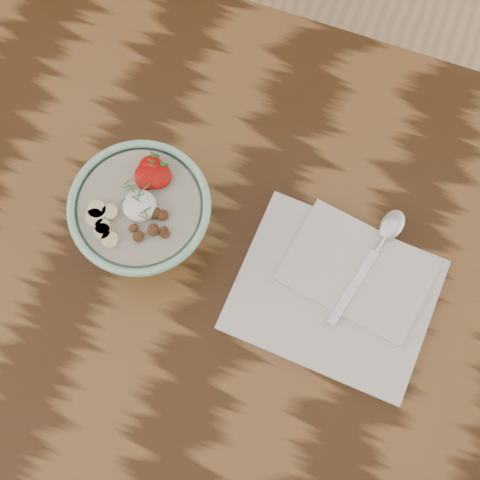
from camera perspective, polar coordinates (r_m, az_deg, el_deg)
The scene contains 4 objects.
table at distance 106.45cm, azimuth -11.41°, elevation -1.29°, with size 160.00×90.00×75.00cm.
breakfast_bowl at distance 90.70cm, azimuth -8.25°, elevation 2.10°, with size 18.69×18.69×12.20cm.
napkin at distance 93.84cm, azimuth 8.45°, elevation -4.21°, with size 27.89×23.80×1.64cm.
spoon at distance 95.29cm, azimuth 12.08°, elevation 0.01°, with size 6.57×19.17×1.00cm.
Camera 1 is at (29.07, -18.51, 166.42)cm, focal length 50.00 mm.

